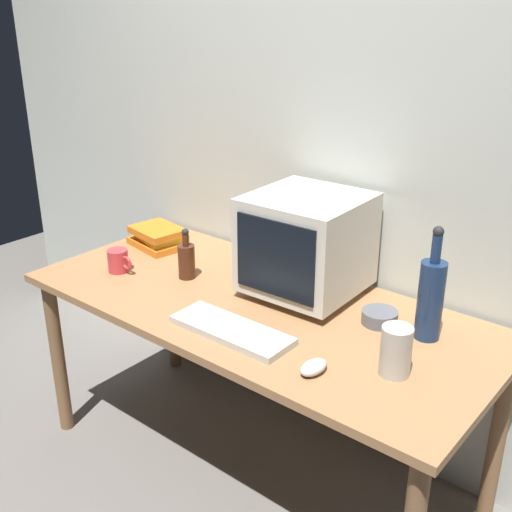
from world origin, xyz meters
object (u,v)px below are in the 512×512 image
(computer_mouse, at_px, (313,367))
(bottle_tall, at_px, (431,297))
(book_stack, at_px, (158,237))
(cd_spindle, at_px, (380,317))
(metal_canister, at_px, (396,351))
(keyboard, at_px, (231,330))
(mug, at_px, (119,261))
(crt_monitor, at_px, (306,244))
(bottle_short, at_px, (187,259))

(computer_mouse, xyz_separation_m, bottle_tall, (0.16, 0.40, 0.12))
(book_stack, xyz_separation_m, cd_spindle, (1.08, -0.00, -0.02))
(computer_mouse, relative_size, metal_canister, 0.67)
(computer_mouse, height_order, book_stack, book_stack)
(bottle_tall, xyz_separation_m, cd_spindle, (-0.16, -0.01, -0.12))
(book_stack, relative_size, cd_spindle, 2.18)
(keyboard, height_order, mug, mug)
(mug, distance_m, metal_canister, 1.18)
(crt_monitor, relative_size, mug, 3.34)
(computer_mouse, distance_m, metal_canister, 0.24)
(bottle_tall, relative_size, metal_canister, 2.50)
(bottle_short, height_order, book_stack, bottle_short)
(bottle_short, height_order, mug, bottle_short)
(crt_monitor, relative_size, keyboard, 0.95)
(crt_monitor, distance_m, bottle_tall, 0.49)
(keyboard, xyz_separation_m, computer_mouse, (0.33, -0.02, 0.01))
(book_stack, bearing_deg, bottle_tall, 0.46)
(keyboard, bearing_deg, computer_mouse, -3.85)
(bottle_short, bearing_deg, crt_monitor, 21.92)
(bottle_short, distance_m, metal_canister, 0.94)
(bottle_tall, bearing_deg, metal_canister, -85.43)
(keyboard, relative_size, bottle_tall, 1.12)
(computer_mouse, relative_size, cd_spindle, 0.83)
(mug, height_order, cd_spindle, mug)
(crt_monitor, xyz_separation_m, computer_mouse, (0.32, -0.41, -0.17))
(book_stack, height_order, cd_spindle, book_stack)
(cd_spindle, xyz_separation_m, metal_canister, (0.18, -0.24, 0.05))
(crt_monitor, bearing_deg, bottle_short, -158.08)
(bottle_tall, height_order, mug, bottle_tall)
(metal_canister, bearing_deg, crt_monitor, 151.83)
(book_stack, bearing_deg, mug, -74.84)
(bottle_tall, bearing_deg, keyboard, -142.59)
(computer_mouse, distance_m, book_stack, 1.14)
(bottle_short, relative_size, cd_spindle, 1.67)
(mug, bearing_deg, bottle_tall, 13.96)
(cd_spindle, bearing_deg, keyboard, -132.38)
(crt_monitor, relative_size, bottle_short, 2.00)
(bottle_tall, bearing_deg, bottle_short, -170.26)
(metal_canister, bearing_deg, mug, -178.32)
(keyboard, distance_m, cd_spindle, 0.49)
(bottle_short, distance_m, book_stack, 0.36)
(bottle_short, height_order, metal_canister, bottle_short)
(computer_mouse, xyz_separation_m, mug, (-1.00, 0.11, 0.03))
(computer_mouse, bearing_deg, metal_canister, 40.80)
(keyboard, height_order, computer_mouse, computer_mouse)
(metal_canister, bearing_deg, computer_mouse, -141.77)
(bottle_short, xyz_separation_m, book_stack, (-0.32, 0.15, -0.03))
(computer_mouse, bearing_deg, crt_monitor, 130.59)
(keyboard, height_order, bottle_short, bottle_short)
(mug, bearing_deg, crt_monitor, 24.24)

